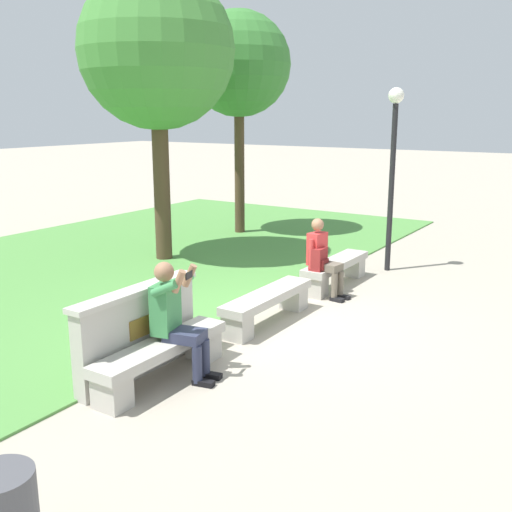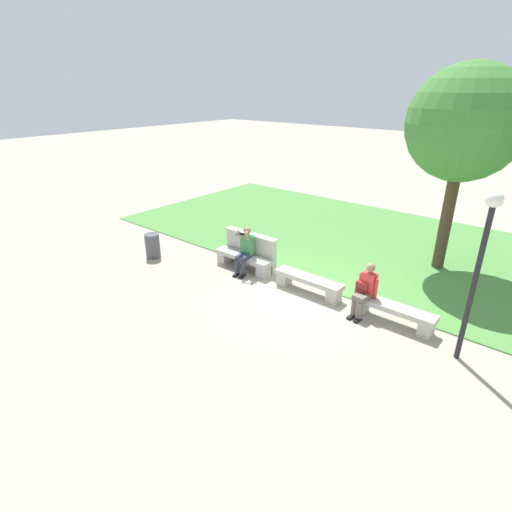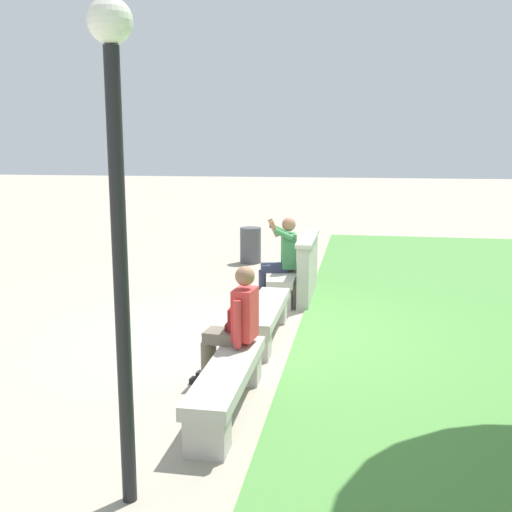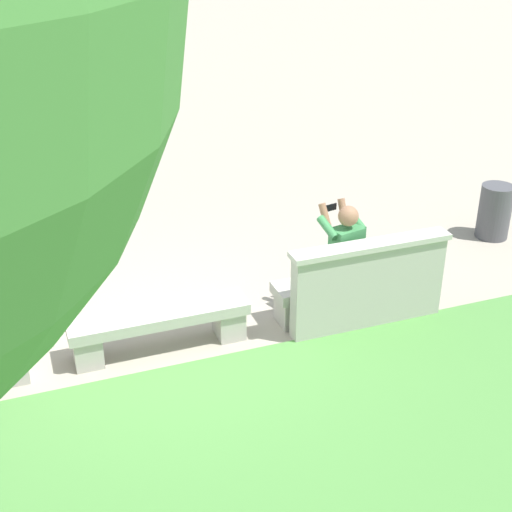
{
  "view_description": "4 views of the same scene",
  "coord_description": "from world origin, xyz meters",
  "px_view_note": "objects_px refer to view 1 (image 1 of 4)",
  "views": [
    {
      "loc": [
        -6.81,
        -4.18,
        2.89
      ],
      "look_at": [
        -0.53,
        -0.15,
        1.1
      ],
      "focal_mm": 42.0,
      "sensor_mm": 36.0,
      "label": 1
    },
    {
      "loc": [
        4.77,
        -7.81,
        4.92
      ],
      "look_at": [
        -1.09,
        -0.78,
        0.98
      ],
      "focal_mm": 28.0,
      "sensor_mm": 36.0,
      "label": 2
    },
    {
      "loc": [
        7.29,
        1.16,
        2.44
      ],
      "look_at": [
        -0.39,
        -0.19,
        1.0
      ],
      "focal_mm": 42.0,
      "sensor_mm": 36.0,
      "label": 3
    },
    {
      "loc": [
        1.21,
        6.17,
        4.22
      ],
      "look_at": [
        -1.11,
        -0.14,
        0.82
      ],
      "focal_mm": 50.0,
      "sensor_mm": 36.0,
      "label": 4
    }
  ],
  "objects_px": {
    "bench_near": "(268,303)",
    "person_distant": "(322,256)",
    "lamp_post": "(393,151)",
    "bench_mid": "(336,269)",
    "person_photographer": "(175,315)",
    "tree_behind_wall": "(157,52)",
    "tree_left_background": "(239,65)",
    "backpack": "(319,259)",
    "bench_main": "(162,355)"
  },
  "relations": [
    {
      "from": "backpack",
      "to": "tree_behind_wall",
      "type": "bearing_deg",
      "value": 81.08
    },
    {
      "from": "person_photographer",
      "to": "tree_behind_wall",
      "type": "height_order",
      "value": "tree_behind_wall"
    },
    {
      "from": "bench_main",
      "to": "backpack",
      "type": "relative_size",
      "value": 4.34
    },
    {
      "from": "person_distant",
      "to": "backpack",
      "type": "xyz_separation_m",
      "value": [
        -0.08,
        0.02,
        -0.05
      ]
    },
    {
      "from": "tree_behind_wall",
      "to": "lamp_post",
      "type": "height_order",
      "value": "tree_behind_wall"
    },
    {
      "from": "person_distant",
      "to": "backpack",
      "type": "relative_size",
      "value": 2.94
    },
    {
      "from": "person_photographer",
      "to": "tree_left_background",
      "type": "xyz_separation_m",
      "value": [
        7.19,
        4.04,
        3.21
      ]
    },
    {
      "from": "person_photographer",
      "to": "backpack",
      "type": "relative_size",
      "value": 3.08
    },
    {
      "from": "tree_behind_wall",
      "to": "lamp_post",
      "type": "distance_m",
      "value": 4.75
    },
    {
      "from": "bench_main",
      "to": "lamp_post",
      "type": "height_order",
      "value": "lamp_post"
    },
    {
      "from": "bench_near",
      "to": "tree_behind_wall",
      "type": "distance_m",
      "value": 5.63
    },
    {
      "from": "bench_near",
      "to": "backpack",
      "type": "xyz_separation_m",
      "value": [
        1.47,
        -0.04,
        0.33
      ]
    },
    {
      "from": "bench_main",
      "to": "backpack",
      "type": "height_order",
      "value": "backpack"
    },
    {
      "from": "bench_main",
      "to": "bench_mid",
      "type": "relative_size",
      "value": 1.0
    },
    {
      "from": "tree_behind_wall",
      "to": "backpack",
      "type": "bearing_deg",
      "value": -98.92
    },
    {
      "from": "backpack",
      "to": "person_distant",
      "type": "bearing_deg",
      "value": -14.88
    },
    {
      "from": "backpack",
      "to": "tree_left_background",
      "type": "distance_m",
      "value": 6.37
    },
    {
      "from": "bench_near",
      "to": "person_distant",
      "type": "xyz_separation_m",
      "value": [
        1.56,
        -0.07,
        0.37
      ]
    },
    {
      "from": "person_distant",
      "to": "bench_near",
      "type": "bearing_deg",
      "value": 177.58
    },
    {
      "from": "person_distant",
      "to": "tree_behind_wall",
      "type": "xyz_separation_m",
      "value": [
        0.51,
        3.79,
        3.32
      ]
    },
    {
      "from": "bench_near",
      "to": "tree_behind_wall",
      "type": "height_order",
      "value": "tree_behind_wall"
    },
    {
      "from": "bench_mid",
      "to": "lamp_post",
      "type": "bearing_deg",
      "value": -14.05
    },
    {
      "from": "bench_main",
      "to": "lamp_post",
      "type": "distance_m",
      "value": 6.23
    },
    {
      "from": "lamp_post",
      "to": "backpack",
      "type": "bearing_deg",
      "value": 171.63
    },
    {
      "from": "bench_near",
      "to": "person_photographer",
      "type": "distance_m",
      "value": 2.1
    },
    {
      "from": "bench_main",
      "to": "bench_near",
      "type": "distance_m",
      "value": 2.22
    },
    {
      "from": "bench_near",
      "to": "backpack",
      "type": "relative_size",
      "value": 4.34
    },
    {
      "from": "bench_mid",
      "to": "person_distant",
      "type": "relative_size",
      "value": 1.47
    },
    {
      "from": "tree_left_background",
      "to": "tree_behind_wall",
      "type": "bearing_deg",
      "value": -175.43
    },
    {
      "from": "tree_left_background",
      "to": "bench_mid",
      "type": "bearing_deg",
      "value": -126.37
    },
    {
      "from": "tree_left_background",
      "to": "backpack",
      "type": "bearing_deg",
      "value": -132.42
    },
    {
      "from": "bench_mid",
      "to": "bench_near",
      "type": "bearing_deg",
      "value": 180.0
    },
    {
      "from": "bench_main",
      "to": "backpack",
      "type": "bearing_deg",
      "value": -0.67
    },
    {
      "from": "bench_main",
      "to": "person_photographer",
      "type": "distance_m",
      "value": 0.47
    },
    {
      "from": "bench_mid",
      "to": "tree_left_background",
      "type": "relative_size",
      "value": 0.36
    },
    {
      "from": "person_photographer",
      "to": "bench_mid",
      "type": "bearing_deg",
      "value": 1.01
    },
    {
      "from": "bench_near",
      "to": "person_distant",
      "type": "relative_size",
      "value": 1.47
    },
    {
      "from": "backpack",
      "to": "tree_left_background",
      "type": "bearing_deg",
      "value": 47.58
    },
    {
      "from": "bench_near",
      "to": "bench_mid",
      "type": "height_order",
      "value": "same"
    },
    {
      "from": "lamp_post",
      "to": "person_distant",
      "type": "bearing_deg",
      "value": 171.9
    },
    {
      "from": "backpack",
      "to": "tree_left_background",
      "type": "xyz_separation_m",
      "value": [
        3.66,
        4.01,
        3.32
      ]
    },
    {
      "from": "bench_near",
      "to": "backpack",
      "type": "bearing_deg",
      "value": -1.68
    },
    {
      "from": "person_distant",
      "to": "lamp_post",
      "type": "relative_size",
      "value": 0.38
    },
    {
      "from": "tree_left_background",
      "to": "bench_main",
      "type": "bearing_deg",
      "value": -151.66
    },
    {
      "from": "lamp_post",
      "to": "tree_behind_wall",
      "type": "bearing_deg",
      "value": 111.73
    },
    {
      "from": "person_photographer",
      "to": "backpack",
      "type": "bearing_deg",
      "value": 0.52
    },
    {
      "from": "person_photographer",
      "to": "backpack",
      "type": "height_order",
      "value": "person_photographer"
    },
    {
      "from": "tree_behind_wall",
      "to": "bench_near",
      "type": "bearing_deg",
      "value": -119.03
    },
    {
      "from": "bench_near",
      "to": "backpack",
      "type": "height_order",
      "value": "backpack"
    },
    {
      "from": "person_photographer",
      "to": "tree_behind_wall",
      "type": "bearing_deg",
      "value": 42.66
    }
  ]
}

